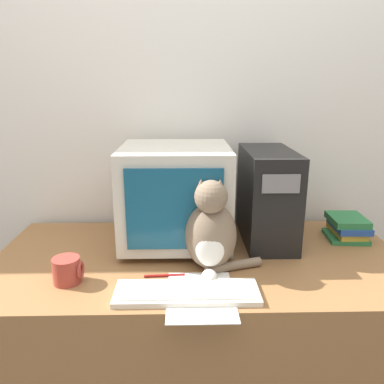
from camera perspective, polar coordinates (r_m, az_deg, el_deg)
wall_back at (r=1.77m, az=0.58°, el=12.35°), size 7.00×0.05×2.50m
desk at (r=1.66m, az=1.02°, el=-21.11°), size 1.58×0.76×0.72m
crt_monitor at (r=1.52m, az=-2.52°, el=-0.39°), size 0.43×0.42×0.41m
computer_tower at (r=1.59m, az=11.39°, el=-0.59°), size 0.20×0.41×0.38m
keyboard at (r=1.22m, az=-0.79°, el=-15.06°), size 0.45×0.15×0.02m
cat at (r=1.33m, az=2.95°, el=-6.11°), size 0.29×0.24×0.34m
book_stack at (r=1.74m, az=22.58°, el=-5.01°), size 0.17×0.19×0.10m
pen at (r=1.33m, az=-4.21°, el=-12.56°), size 0.14×0.02×0.01m
paper_sheet at (r=1.22m, az=1.32°, el=-15.52°), size 0.21×0.30×0.00m
mug at (r=1.34m, az=-18.45°, el=-11.25°), size 0.10×0.09×0.09m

